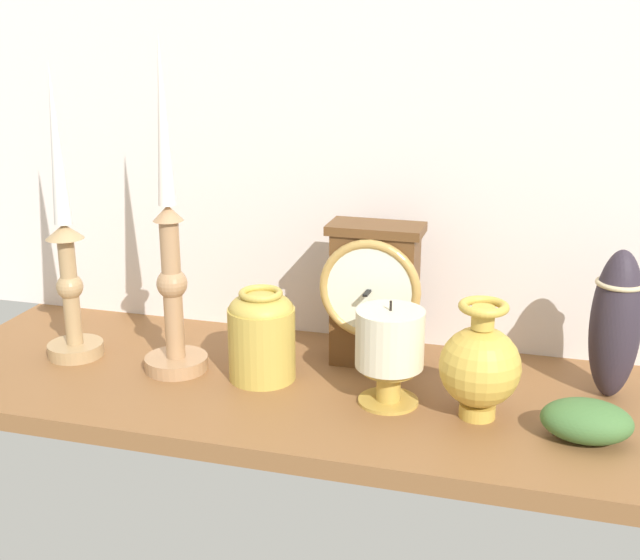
{
  "coord_description": "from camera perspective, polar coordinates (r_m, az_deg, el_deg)",
  "views": [
    {
      "loc": [
        29.04,
        -92.68,
        44.67
      ],
      "look_at": [
        2.71,
        0.0,
        14.0
      ],
      "focal_mm": 46.44,
      "sensor_mm": 36.0,
      "label": 1
    }
  ],
  "objects": [
    {
      "name": "brass_vase_bulbous",
      "position": [
        0.97,
        10.97,
        -5.77
      ],
      "size": [
        9.46,
        9.46,
        14.18
      ],
      "color": "gold",
      "rests_on": "ground_plane"
    },
    {
      "name": "mantel_clock",
      "position": [
        1.09,
        3.73,
        -0.91
      ],
      "size": [
        13.35,
        9.04,
        19.23
      ],
      "color": "brown",
      "rests_on": "ground_plane"
    },
    {
      "name": "tall_ceramic_vase",
      "position": [
        1.06,
        19.7,
        -2.84
      ],
      "size": [
        6.08,
        6.08,
        18.73
      ],
      "color": "#2F2731",
      "rests_on": "ground_plane"
    },
    {
      "name": "brass_vase_jar",
      "position": [
        1.06,
        -4.02,
        -3.63
      ],
      "size": [
        8.63,
        8.63,
        11.99
      ],
      "color": "gold",
      "rests_on": "ground_plane"
    },
    {
      "name": "back_wall",
      "position": [
        1.16,
        1.24,
        11.61
      ],
      "size": [
        120.0,
        2.0,
        65.0
      ],
      "primitive_type": "cube",
      "color": "silver",
      "rests_on": "ground_plane"
    },
    {
      "name": "ivy_sprig",
      "position": [
        0.97,
        17.89,
        -9.23
      ],
      "size": [
        10.0,
        7.0,
        4.68
      ],
      "color": "#416C35",
      "rests_on": "ground_plane"
    },
    {
      "name": "pillar_candle_front",
      "position": [
        0.99,
        4.82,
        -4.66
      ],
      "size": [
        8.23,
        8.23,
        13.04
      ],
      "color": "gold",
      "rests_on": "ground_plane"
    },
    {
      "name": "ground_plane",
      "position": [
        1.07,
        -1.4,
        -7.63
      ],
      "size": [
        100.0,
        36.0,
        2.4
      ],
      "primitive_type": "cube",
      "color": "brown"
    },
    {
      "name": "candlestick_tall_left",
      "position": [
        1.15,
        -17.01,
        1.65
      ],
      "size": [
        7.53,
        7.53,
        39.67
      ],
      "color": "tan",
      "rests_on": "ground_plane"
    },
    {
      "name": "candlestick_tall_center",
      "position": [
        1.07,
        -10.23,
        0.95
      ],
      "size": [
        8.33,
        8.33,
        43.31
      ],
      "color": "#AA8058",
      "rests_on": "ground_plane"
    }
  ]
}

